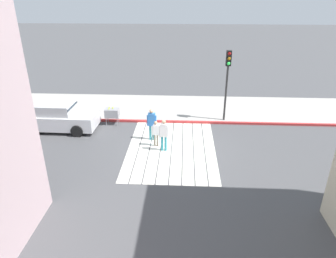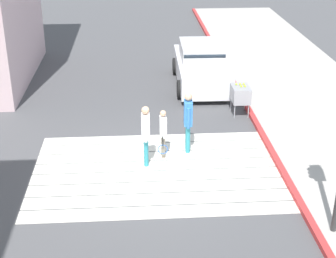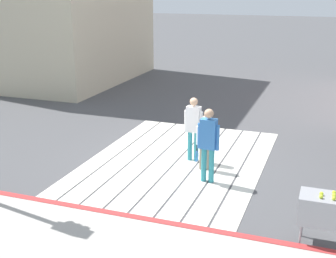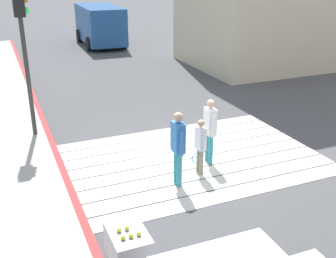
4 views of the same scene
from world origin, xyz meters
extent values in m
plane|color=#4C4C4F|center=(0.00, 0.00, 0.00)|extent=(120.00, 120.00, 0.00)
cube|color=silver|center=(0.00, -1.93, 0.01)|extent=(6.40, 0.50, 0.01)
cube|color=silver|center=(0.00, -1.38, 0.01)|extent=(6.40, 0.50, 0.01)
cube|color=silver|center=(0.00, -0.83, 0.01)|extent=(6.40, 0.50, 0.01)
cube|color=silver|center=(0.00, -0.28, 0.01)|extent=(6.40, 0.50, 0.01)
cube|color=silver|center=(0.00, 0.27, 0.01)|extent=(6.40, 0.50, 0.01)
cube|color=silver|center=(0.00, 0.82, 0.01)|extent=(6.40, 0.50, 0.01)
cube|color=silver|center=(0.00, 1.38, 0.01)|extent=(6.40, 0.50, 0.01)
cube|color=silver|center=(0.00, 1.93, 0.01)|extent=(6.40, 0.50, 0.01)
cube|color=#BC3333|center=(-3.25, 0.00, 0.07)|extent=(0.16, 40.00, 0.13)
cube|color=#99999E|center=(-2.90, -3.63, 0.70)|extent=(0.56, 0.80, 0.50)
cylinder|color=#99999E|center=(-2.68, -3.31, 0.23)|extent=(0.04, 0.04, 0.45)
cylinder|color=#99999E|center=(-3.12, -3.31, 0.23)|extent=(0.04, 0.04, 0.45)
sphere|color=#CCE033|center=(-3.02, -3.78, 0.98)|extent=(0.07, 0.07, 0.07)
sphere|color=#CCE033|center=(-2.90, -3.78, 0.98)|extent=(0.07, 0.07, 0.07)
sphere|color=#CCE033|center=(-2.78, -3.78, 0.98)|extent=(0.07, 0.07, 0.07)
sphere|color=#CCE033|center=(-3.02, -3.58, 0.98)|extent=(0.07, 0.07, 0.07)
sphere|color=#CCE033|center=(-2.90, -3.58, 0.98)|extent=(0.07, 0.07, 0.07)
cylinder|color=teal|center=(0.25, -0.28, 0.39)|extent=(0.12, 0.12, 0.79)
cylinder|color=teal|center=(0.24, -0.46, 0.39)|extent=(0.12, 0.12, 0.79)
cube|color=white|center=(0.25, -0.37, 1.12)|extent=(0.23, 0.35, 0.66)
sphere|color=tan|center=(0.25, -0.37, 1.57)|extent=(0.20, 0.20, 0.20)
cylinder|color=white|center=(0.26, -0.17, 1.05)|extent=(0.09, 0.09, 0.56)
cylinder|color=white|center=(0.24, -0.57, 1.05)|extent=(0.09, 0.09, 0.56)
cylinder|color=teal|center=(-0.92, -0.98, 0.41)|extent=(0.12, 0.12, 0.82)
cylinder|color=teal|center=(-0.93, -1.16, 0.41)|extent=(0.12, 0.12, 0.82)
cube|color=#3372BF|center=(-0.93, -1.07, 1.17)|extent=(0.24, 0.37, 0.69)
sphere|color=tan|center=(-0.93, -1.07, 1.63)|extent=(0.21, 0.21, 0.21)
cylinder|color=#3372BF|center=(-0.92, -0.86, 1.10)|extent=(0.09, 0.09, 0.58)
cylinder|color=#3372BF|center=(-0.94, -1.28, 1.10)|extent=(0.09, 0.09, 0.58)
cylinder|color=gray|center=(-0.23, -0.73, 0.32)|extent=(0.10, 0.10, 0.65)
cylinder|color=gray|center=(-0.23, -0.87, 0.32)|extent=(0.10, 0.10, 0.65)
cube|color=white|center=(-0.23, -0.80, 0.92)|extent=(0.19, 0.29, 0.54)
sphere|color=tan|center=(-0.23, -0.80, 1.29)|extent=(0.17, 0.17, 0.17)
cylinder|color=white|center=(-0.24, -0.63, 0.86)|extent=(0.07, 0.07, 0.46)
cylinder|color=white|center=(-0.22, -0.97, 0.86)|extent=(0.07, 0.07, 0.46)
cylinder|color=black|center=(-0.21, -0.61, 0.56)|extent=(0.03, 0.03, 0.28)
torus|color=blue|center=(-0.21, -0.61, 0.32)|extent=(0.28, 0.04, 0.28)
camera|label=1|loc=(13.60, 0.54, 7.32)|focal=32.70mm
camera|label=2|loc=(0.49, 11.71, 6.59)|focal=54.92mm
camera|label=3|loc=(-10.45, -3.55, 4.35)|focal=49.33mm
camera|label=4|loc=(-4.34, -8.58, 4.66)|focal=43.96mm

